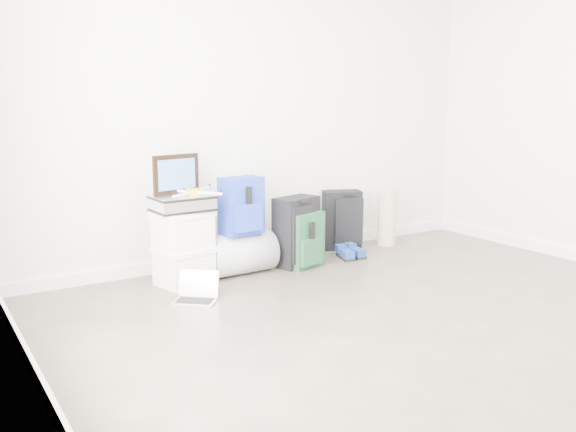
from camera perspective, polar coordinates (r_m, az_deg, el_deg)
ground at (r=3.72m, az=18.00°, el=-11.86°), size 5.00×5.00×0.00m
room_envelope at (r=3.47m, az=19.50°, el=15.55°), size 4.52×5.02×2.71m
boxes_stack at (r=4.72m, az=-9.73°, el=-2.95°), size 0.46×0.41×0.57m
briefcase at (r=4.65m, az=-9.87°, el=1.17°), size 0.44×0.33×0.12m
painting at (r=4.71m, az=-10.41°, el=3.88°), size 0.40×0.11×0.30m
drone at (r=4.65m, az=-8.90°, el=2.25°), size 0.43×0.43×0.05m
duffel_bag at (r=4.98m, az=-4.43°, el=-3.51°), size 0.55×0.35×0.34m
blue_backpack at (r=4.87m, az=-4.33°, el=0.85°), size 0.34×0.26×0.46m
large_suitcase at (r=5.18m, az=0.82°, el=-1.47°), size 0.43×0.33×0.59m
green_backpack at (r=5.15m, az=1.51°, el=-2.32°), size 0.38×0.32×0.47m
carry_on at (r=5.79m, az=5.08°, el=-0.37°), size 0.41×0.35×0.56m
shoes at (r=5.51m, az=5.87°, el=-3.49°), size 0.26×0.27×0.08m
rolled_rug at (r=5.99m, az=9.22°, el=-0.13°), size 0.18×0.18×0.55m
laptop at (r=4.39m, az=-8.56°, el=-7.22°), size 0.35×0.35×0.21m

